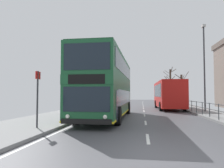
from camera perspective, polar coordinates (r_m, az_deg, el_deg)
ground at (r=6.20m, az=2.99°, el=-18.15°), size 15.80×140.00×0.20m
double_decker_bus_main at (r=15.79m, az=-1.22°, el=-0.59°), size 2.84×11.68×4.37m
background_bus_far_lane at (r=26.28m, az=14.44°, el=-2.62°), size 2.79×9.57×3.18m
pedestrian_railing_far_kerb at (r=22.02m, az=20.04°, el=-4.94°), size 0.05×32.88×0.98m
bus_stop_sign_near at (r=10.89m, az=-18.83°, el=-2.15°), size 0.08×0.44×2.66m
street_lamp_far_side at (r=22.56m, az=22.89°, el=5.49°), size 0.28×0.60×8.20m
bare_tree_far_00 at (r=36.24m, az=17.67°, el=-1.22°), size 2.04×2.85×5.18m
bare_tree_far_02 at (r=45.97m, az=14.97°, el=-0.19°), size 2.83×2.27×7.16m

